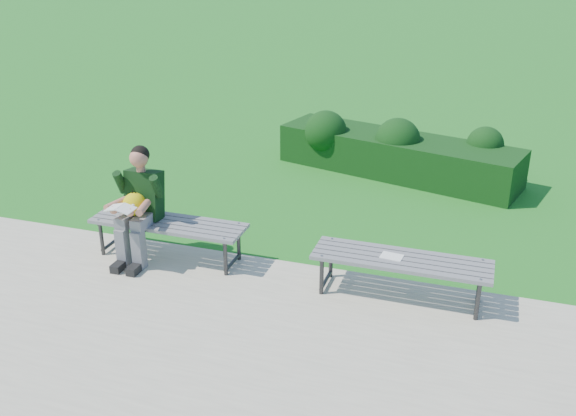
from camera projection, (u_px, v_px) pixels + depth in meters
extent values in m
plane|color=#1E671D|center=(303.00, 265.00, 7.31)|extent=(80.00, 80.00, 0.00)
cube|color=#B2AD93|center=(246.00, 352.00, 5.78)|extent=(30.00, 3.50, 0.02)
cube|color=#153C13|center=(397.00, 155.00, 9.98)|extent=(3.88, 1.90, 0.60)
sphere|color=#153C13|center=(326.00, 132.00, 10.24)|extent=(0.83, 0.83, 0.68)
sphere|color=#153C13|center=(397.00, 141.00, 9.79)|extent=(0.85, 0.85, 0.70)
sphere|color=#153C13|center=(485.00, 145.00, 9.59)|extent=(0.68, 0.68, 0.55)
cube|color=slate|center=(159.00, 231.00, 7.11)|extent=(1.80, 0.08, 0.04)
cube|color=slate|center=(164.00, 227.00, 7.20)|extent=(1.80, 0.08, 0.04)
cube|color=slate|center=(168.00, 223.00, 7.29)|extent=(1.80, 0.08, 0.04)
cube|color=slate|center=(172.00, 220.00, 7.38)|extent=(1.80, 0.08, 0.04)
cube|color=slate|center=(177.00, 216.00, 7.47)|extent=(1.80, 0.09, 0.04)
cylinder|color=#2D2D30|center=(102.00, 239.00, 7.43)|extent=(0.04, 0.04, 0.41)
cylinder|color=#2D2D30|center=(119.00, 226.00, 7.77)|extent=(0.04, 0.04, 0.41)
cylinder|color=#2D2D30|center=(109.00, 218.00, 7.53)|extent=(0.04, 0.42, 0.04)
cylinder|color=#2D2D30|center=(112.00, 243.00, 7.66)|extent=(0.04, 0.42, 0.04)
cylinder|color=gray|center=(98.00, 220.00, 7.32)|extent=(0.02, 0.02, 0.01)
cylinder|color=gray|center=(118.00, 206.00, 7.68)|extent=(0.02, 0.02, 0.01)
cylinder|color=#2D2D30|center=(225.00, 258.00, 6.99)|extent=(0.04, 0.04, 0.41)
cylinder|color=#2D2D30|center=(239.00, 243.00, 7.32)|extent=(0.04, 0.04, 0.41)
cylinder|color=#2D2D30|center=(232.00, 236.00, 7.08)|extent=(0.04, 0.42, 0.04)
cylinder|color=#2D2D30|center=(233.00, 262.00, 7.21)|extent=(0.04, 0.42, 0.04)
cylinder|color=gray|center=(224.00, 238.00, 6.87)|extent=(0.02, 0.02, 0.01)
cylinder|color=gray|center=(239.00, 223.00, 7.24)|extent=(0.02, 0.02, 0.01)
cube|color=slate|center=(398.00, 269.00, 6.29)|extent=(1.80, 0.08, 0.04)
cube|color=slate|center=(400.00, 264.00, 6.38)|extent=(1.80, 0.08, 0.04)
cube|color=slate|center=(401.00, 260.00, 6.47)|extent=(1.80, 0.08, 0.04)
cube|color=slate|center=(403.00, 255.00, 6.56)|extent=(1.80, 0.08, 0.04)
cube|color=slate|center=(405.00, 251.00, 6.65)|extent=(1.80, 0.09, 0.04)
cylinder|color=#2D2D30|center=(322.00, 276.00, 6.62)|extent=(0.04, 0.04, 0.41)
cylinder|color=#2D2D30|center=(331.00, 260.00, 6.95)|extent=(0.04, 0.04, 0.41)
cylinder|color=#2D2D30|center=(327.00, 253.00, 6.71)|extent=(0.04, 0.42, 0.04)
cylinder|color=#2D2D30|center=(326.00, 280.00, 6.84)|extent=(0.04, 0.42, 0.04)
cylinder|color=gray|center=(322.00, 256.00, 6.50)|extent=(0.02, 0.02, 0.01)
cylinder|color=gray|center=(332.00, 239.00, 6.87)|extent=(0.02, 0.02, 0.01)
cylinder|color=#2D2D30|center=(478.00, 301.00, 6.17)|extent=(0.04, 0.04, 0.41)
cylinder|color=#2D2D30|center=(480.00, 282.00, 6.50)|extent=(0.04, 0.04, 0.41)
cylinder|color=#2D2D30|center=(481.00, 275.00, 6.26)|extent=(0.04, 0.42, 0.04)
cylinder|color=#2D2D30|center=(477.00, 304.00, 6.39)|extent=(0.04, 0.42, 0.04)
cylinder|color=gray|center=(481.00, 279.00, 6.06)|extent=(0.02, 0.02, 0.01)
cylinder|color=gray|center=(483.00, 260.00, 6.42)|extent=(0.02, 0.02, 0.01)
cube|color=slate|center=(129.00, 217.00, 7.23)|extent=(0.14, 0.42, 0.13)
cube|color=slate|center=(145.00, 220.00, 7.17)|extent=(0.14, 0.42, 0.13)
cube|color=slate|center=(123.00, 247.00, 7.19)|extent=(0.12, 0.13, 0.45)
cube|color=slate|center=(139.00, 250.00, 7.13)|extent=(0.12, 0.13, 0.45)
cube|color=black|center=(120.00, 265.00, 7.17)|extent=(0.11, 0.26, 0.09)
cube|color=black|center=(136.00, 268.00, 7.11)|extent=(0.11, 0.26, 0.09)
cube|color=black|center=(144.00, 194.00, 7.29)|extent=(0.40, 0.30, 0.59)
cylinder|color=#BD6F59|center=(141.00, 169.00, 7.15)|extent=(0.10, 0.10, 0.08)
sphere|color=#BD6F59|center=(139.00, 158.00, 7.08)|extent=(0.21, 0.21, 0.21)
sphere|color=black|center=(140.00, 155.00, 7.09)|extent=(0.21, 0.21, 0.21)
cylinder|color=black|center=(120.00, 182.00, 7.21)|extent=(0.10, 0.21, 0.30)
cylinder|color=black|center=(157.00, 187.00, 7.07)|extent=(0.10, 0.21, 0.30)
cylinder|color=#BD6F59|center=(116.00, 204.00, 7.06)|extent=(0.14, 0.31, 0.08)
cylinder|color=#BD6F59|center=(143.00, 208.00, 6.97)|extent=(0.14, 0.31, 0.08)
sphere|color=#BD6F59|center=(114.00, 210.00, 6.90)|extent=(0.09, 0.09, 0.09)
sphere|color=#BD6F59|center=(130.00, 212.00, 6.85)|extent=(0.09, 0.09, 0.09)
sphere|color=gold|center=(134.00, 204.00, 7.11)|extent=(0.26, 0.26, 0.26)
cone|color=#F4571D|center=(129.00, 208.00, 7.01)|extent=(0.08, 0.08, 0.08)
cone|color=black|center=(133.00, 193.00, 7.07)|extent=(0.03, 0.05, 0.08)
cone|color=black|center=(136.00, 193.00, 7.07)|extent=(0.03, 0.04, 0.07)
sphere|color=white|center=(126.00, 204.00, 7.03)|extent=(0.05, 0.05, 0.05)
sphere|color=white|center=(133.00, 205.00, 7.00)|extent=(0.05, 0.05, 0.05)
cube|color=white|center=(114.00, 207.00, 6.86)|extent=(0.15, 0.20, 0.05)
cube|color=white|center=(126.00, 209.00, 6.82)|extent=(0.15, 0.20, 0.05)
cube|color=white|center=(392.00, 256.00, 6.49)|extent=(0.24, 0.18, 0.01)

